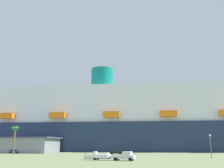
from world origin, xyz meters
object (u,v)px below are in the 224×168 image
Objects in this scene: palm_tree at (15,132)px; parked_car_blue_suv at (14,151)px; pickup_truck at (125,156)px; parked_car_black_coupe at (116,152)px; cruise_ship at (172,124)px; street_lamp at (210,142)px; small_boat_on_trailer at (100,156)px.

palm_tree reaches higher than parked_car_blue_suv.
pickup_truck reaches higher than parked_car_black_coupe.
pickup_truck is 1.23× the size of parked_car_blue_suv.
cruise_ship is 52.56m from parked_car_black_coupe.
small_boat_on_trailer is at bearing -154.60° from street_lamp.
parked_car_black_coupe is (-1.95, 36.84, -0.12)m from small_boat_on_trailer.
street_lamp is (8.18, -68.32, -9.86)m from cruise_ship.
cruise_ship is at bearing 96.83° from street_lamp.
palm_tree reaches higher than small_boat_on_trailer.
small_boat_on_trailer is 32.47m from street_lamp.
pickup_truck is at bearing -10.17° from small_boat_on_trailer.
cruise_ship is at bearing 80.12° from pickup_truck.
pickup_truck reaches higher than parked_car_blue_suv.
cruise_ship is 59.07× the size of parked_car_blue_suv.
street_lamp is at bearing 33.47° from pickup_truck.
palm_tree is at bearing -138.75° from cruise_ship.
street_lamp is at bearing -11.99° from palm_tree.
street_lamp is (22.70, 15.01, 3.41)m from pickup_truck.
palm_tree is 39.83m from parked_car_black_coupe.
palm_tree is at bearing -167.78° from parked_car_black_coupe.
small_boat_on_trailer is at bearing -104.32° from cruise_ship.
cruise_ship is at bearing 31.87° from parked_car_blue_suv.
cruise_ship is at bearing 63.17° from parked_car_black_coupe.
street_lamp is at bearing -83.17° from cruise_ship.
cruise_ship is 85.62m from pickup_truck.
palm_tree is at bearing -62.02° from parked_car_blue_suv.
pickup_truck is (-14.52, -83.33, -13.27)m from cruise_ship.
cruise_ship is 32.53× the size of small_boat_on_trailer.
parked_car_black_coupe is (-31.11, 22.99, -3.62)m from street_lamp.
small_boat_on_trailer is 1.76× the size of parked_car_black_coupe.
small_boat_on_trailer is at bearing -40.99° from parked_car_blue_suv.
parked_car_black_coupe is at bearing 12.22° from palm_tree.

